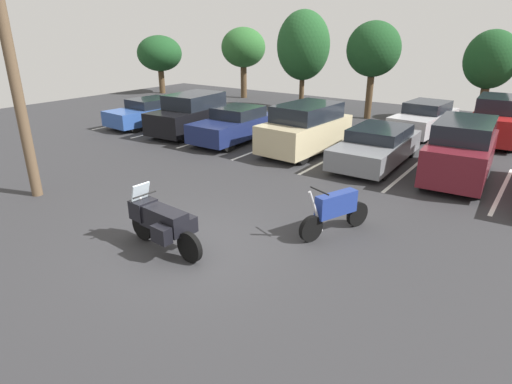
# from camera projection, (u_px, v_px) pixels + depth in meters

# --- Properties ---
(ground) EXTENTS (44.00, 44.00, 0.10)m
(ground) POSITION_uv_depth(u_px,v_px,m) (192.00, 247.00, 9.76)
(ground) COLOR #2D2D30
(motorcycle_touring) EXTENTS (2.30, 0.99, 1.41)m
(motorcycle_touring) POSITION_uv_depth(u_px,v_px,m) (161.00, 221.00, 9.37)
(motorcycle_touring) COLOR black
(motorcycle_touring) RESTS_ON ground
(motorcycle_second) EXTENTS (0.94, 2.04, 1.27)m
(motorcycle_second) POSITION_uv_depth(u_px,v_px,m) (335.00, 210.00, 10.10)
(motorcycle_second) COLOR black
(motorcycle_second) RESTS_ON ground
(parking_stripes) EXTENTS (23.54, 4.87, 0.01)m
(parking_stripes) POSITION_uv_depth(u_px,v_px,m) (331.00, 158.00, 16.27)
(parking_stripes) COLOR silver
(parking_stripes) RESTS_ON ground
(car_blue) EXTENTS (2.07, 4.52, 1.35)m
(car_blue) POSITION_uv_depth(u_px,v_px,m) (150.00, 112.00, 21.56)
(car_blue) COLOR #2D519E
(car_blue) RESTS_ON ground
(car_black) EXTENTS (2.26, 4.59, 1.82)m
(car_black) POSITION_uv_depth(u_px,v_px,m) (192.00, 114.00, 19.88)
(car_black) COLOR black
(car_black) RESTS_ON ground
(car_navy) EXTENTS (1.90, 4.32, 1.48)m
(car_navy) POSITION_uv_depth(u_px,v_px,m) (235.00, 125.00, 18.41)
(car_navy) COLOR navy
(car_navy) RESTS_ON ground
(car_champagne) EXTENTS (2.14, 4.35, 1.91)m
(car_champagne) POSITION_uv_depth(u_px,v_px,m) (306.00, 129.00, 16.73)
(car_champagne) COLOR #C1B289
(car_champagne) RESTS_ON ground
(car_grey) EXTENTS (2.05, 4.82, 1.31)m
(car_grey) POSITION_uv_depth(u_px,v_px,m) (377.00, 146.00, 15.42)
(car_grey) COLOR slate
(car_grey) RESTS_ON ground
(car_maroon) EXTENTS (2.06, 4.38, 1.95)m
(car_maroon) POSITION_uv_depth(u_px,v_px,m) (461.00, 151.00, 13.66)
(car_maroon) COLOR maroon
(car_maroon) RESTS_ON ground
(car_far_silver) EXTENTS (2.12, 4.64, 1.49)m
(car_far_silver) POSITION_uv_depth(u_px,v_px,m) (424.00, 119.00, 19.73)
(car_far_silver) COLOR #B7B7BC
(car_far_silver) RESTS_ON ground
(car_far_red) EXTENTS (2.06, 4.30, 1.93)m
(car_far_red) POSITION_uv_depth(u_px,v_px,m) (496.00, 120.00, 18.28)
(car_far_red) COLOR maroon
(car_far_red) RESTS_ON ground
(utility_pole) EXTENTS (1.57, 1.09, 8.45)m
(utility_pole) POSITION_uv_depth(u_px,v_px,m) (7.00, 41.00, 11.11)
(utility_pole) COLOR brown
(utility_pole) RESTS_ON ground
(tree_center_left) EXTENTS (3.03, 3.03, 4.75)m
(tree_center_left) POSITION_uv_depth(u_px,v_px,m) (243.00, 48.00, 29.17)
(tree_center_left) COLOR #4C3823
(tree_center_left) RESTS_ON ground
(tree_center_right) EXTENTS (3.07, 3.07, 5.68)m
(tree_center_right) POSITION_uv_depth(u_px,v_px,m) (303.00, 46.00, 24.59)
(tree_center_right) COLOR #4C3823
(tree_center_right) RESTS_ON ground
(tree_far_left) EXTENTS (2.59, 2.59, 4.63)m
(tree_far_left) POSITION_uv_depth(u_px,v_px,m) (491.00, 60.00, 21.32)
(tree_far_left) COLOR #4C3823
(tree_far_left) RESTS_ON ground
(tree_left) EXTENTS (2.80, 2.80, 5.05)m
(tree_left) POSITION_uv_depth(u_px,v_px,m) (374.00, 50.00, 22.11)
(tree_left) COLOR #4C3823
(tree_left) RESTS_ON ground
(tree_right) EXTENTS (3.28, 3.28, 4.19)m
(tree_right) POSITION_uv_depth(u_px,v_px,m) (160.00, 54.00, 31.48)
(tree_right) COLOR #4C3823
(tree_right) RESTS_ON ground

